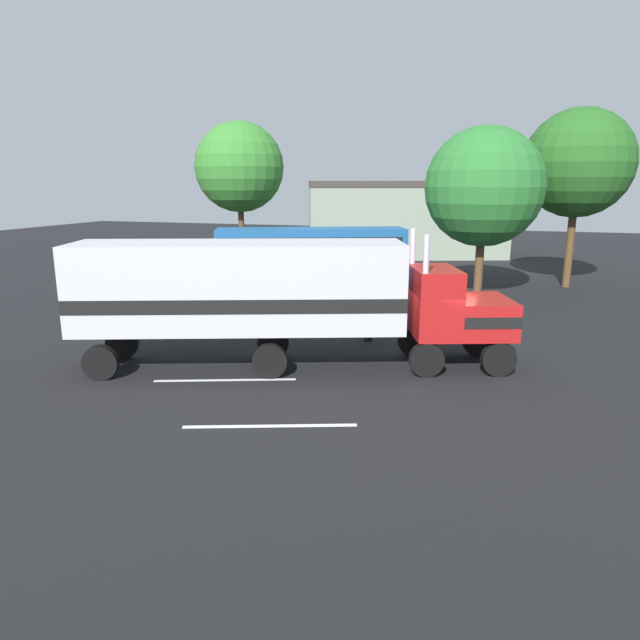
% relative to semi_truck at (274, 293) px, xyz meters
% --- Properties ---
extents(ground_plane, '(120.00, 120.00, 0.00)m').
position_rel_semi_truck_xyz_m(ground_plane, '(5.01, 1.77, -2.52)').
color(ground_plane, black).
extents(lane_stripe_near, '(4.19, 1.64, 0.01)m').
position_rel_semi_truck_xyz_m(lane_stripe_near, '(-0.98, -1.73, -2.52)').
color(lane_stripe_near, silver).
rests_on(lane_stripe_near, ground_plane).
extents(lane_stripe_mid, '(4.21, 1.60, 0.01)m').
position_rel_semi_truck_xyz_m(lane_stripe_mid, '(1.68, -4.51, -2.52)').
color(lane_stripe_mid, silver).
rests_on(lane_stripe_mid, ground_plane).
extents(semi_truck, '(14.17, 7.09, 4.50)m').
position_rel_semi_truck_xyz_m(semi_truck, '(0.00, 0.00, 0.00)').
color(semi_truck, '#B21919').
rests_on(semi_truck, ground_plane).
extents(person_bystander, '(0.40, 0.48, 1.63)m').
position_rel_semi_truck_xyz_m(person_bystander, '(2.23, 4.11, -1.63)').
color(person_bystander, black).
rests_on(person_bystander, ground_plane).
extents(parked_bus, '(11.16, 6.46, 3.40)m').
position_rel_semi_truck_xyz_m(parked_bus, '(-3.74, 15.07, -0.46)').
color(parked_bus, '#1E5999').
rests_on(parked_bus, ground_plane).
extents(parked_car, '(4.75, 3.25, 1.57)m').
position_rel_semi_truck_xyz_m(parked_car, '(-10.22, 8.05, -1.72)').
color(parked_car, '#B7B7BC').
rests_on(parked_car, ground_plane).
extents(tree_left, '(6.07, 6.07, 10.11)m').
position_rel_semi_truck_xyz_m(tree_left, '(10.74, 19.28, 4.52)').
color(tree_left, brown).
rests_on(tree_left, ground_plane).
extents(tree_center, '(6.58, 6.58, 10.40)m').
position_rel_semi_truck_xyz_m(tree_center, '(-11.97, 23.03, 4.58)').
color(tree_center, brown).
rests_on(tree_center, ground_plane).
extents(tree_right, '(6.08, 6.08, 8.83)m').
position_rel_semi_truck_xyz_m(tree_right, '(5.88, 14.22, 3.25)').
color(tree_right, brown).
rests_on(tree_right, ground_plane).
extents(building_backdrop, '(17.04, 11.00, 6.14)m').
position_rel_semi_truck_xyz_m(building_backdrop, '(-0.78, 30.94, 0.76)').
color(building_backdrop, gray).
rests_on(building_backdrop, ground_plane).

